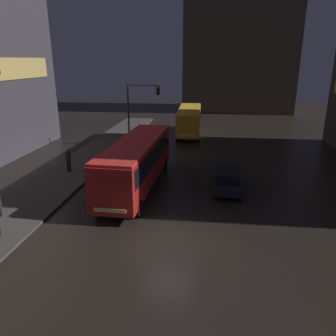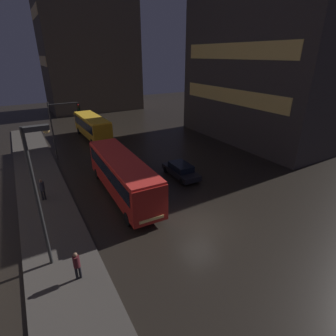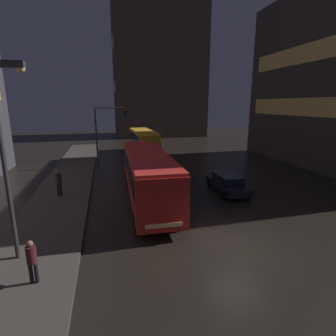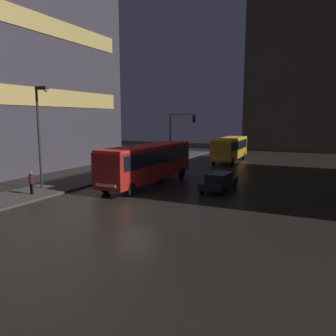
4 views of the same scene
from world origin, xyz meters
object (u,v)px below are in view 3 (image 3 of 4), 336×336
bus_far (143,140)px  car_taxi (228,183)px  street_lamp_sidewalk (7,135)px  pedestrian_mid (32,259)px  traffic_light_main (107,125)px  pedestrian_near (59,181)px  bus_near (148,172)px

bus_far → car_taxi: bus_far is taller
street_lamp_sidewalk → pedestrian_mid: bearing=-65.9°
pedestrian_mid → traffic_light_main: bearing=-163.9°
bus_far → street_lamp_sidewalk: (-8.42, -23.10, 3.41)m
bus_far → pedestrian_near: (-8.17, -15.28, -0.68)m
street_lamp_sidewalk → bus_far: bearing=70.0°
bus_near → street_lamp_sidewalk: size_ratio=1.45×
bus_near → street_lamp_sidewalk: bearing=43.4°
bus_far → street_lamp_sidewalk: 24.82m
car_taxi → street_lamp_sidewalk: (-12.36, -6.21, 4.62)m
pedestrian_near → traffic_light_main: size_ratio=0.28×
bus_far → pedestrian_mid: 26.15m
bus_near → traffic_light_main: bearing=-76.4°
bus_near → pedestrian_near: (-5.99, 2.24, -0.83)m
bus_near → bus_far: bearing=-95.5°
pedestrian_mid → street_lamp_sidewalk: (-0.86, 1.92, 4.21)m
car_taxi → traffic_light_main: 14.43m
bus_far → pedestrian_near: bearing=60.0°
traffic_light_main → street_lamp_sidewalk: street_lamp_sidewalk is taller
pedestrian_mid → street_lamp_sidewalk: size_ratio=0.21×
car_taxi → pedestrian_mid: pedestrian_mid is taller
bus_far → pedestrian_near: 17.34m
traffic_light_main → pedestrian_near: bearing=-110.5°
car_taxi → traffic_light_main: traffic_light_main is taller
bus_near → pedestrian_mid: bearing=56.0°
bus_far → bus_near: bearing=81.0°
car_taxi → pedestrian_near: pedestrian_near is taller
car_taxi → pedestrian_mid: size_ratio=2.72×
car_taxi → street_lamp_sidewalk: size_ratio=0.58×
bus_far → pedestrian_near: size_ratio=5.30×
bus_far → pedestrian_mid: (-7.56, -25.02, -0.80)m
bus_near → car_taxi: (6.12, 0.63, -1.36)m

